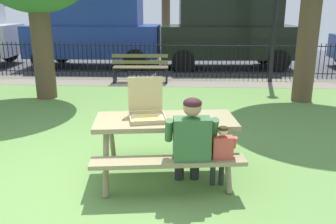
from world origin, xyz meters
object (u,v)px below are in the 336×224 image
Objects in this scene: picnic_table_foreground at (165,131)px; park_bench_center at (141,68)px; pizza_slice_on_table at (118,118)px; child_at_table at (221,151)px; parked_car_left at (94,31)px; adult_at_table at (191,140)px; pizza_box_open at (147,111)px; parked_car_center at (228,31)px.

park_bench_center is (-1.10, 5.94, -0.18)m from picnic_table_foreground.
pizza_slice_on_table is 0.24× the size of child_at_table.
adult_at_table is at bearing -69.37° from parked_car_left.
park_bench_center is (-0.49, 5.98, -0.36)m from pizza_slice_on_table.
child_at_table is (0.69, -0.45, -0.08)m from picnic_table_foreground.
pizza_slice_on_table is 0.04× the size of parked_car_left.
adult_at_table is at bearing -40.26° from pizza_box_open.
child_at_table is at bearing -17.52° from pizza_slice_on_table.
parked_car_left is at bearing 106.05° from pizza_slice_on_table.
child_at_table is at bearing -67.40° from parked_car_left.
child_at_table is 9.24m from parked_car_center.
parked_car_center is at bearing 83.84° from child_at_table.
pizza_slice_on_table is at bearing -73.95° from parked_car_left.
child_at_table is at bearing 2.55° from adult_at_table.
park_bench_center is at bearing 105.59° from child_at_table.
adult_at_table is 9.29m from parked_car_center.
adult_at_table is 0.74× the size of park_bench_center.
pizza_slice_on_table is at bearing -85.32° from park_bench_center.
child_at_table is at bearing -26.64° from pizza_box_open.
parked_car_left is at bearing 126.25° from park_bench_center.
picnic_table_foreground is 0.57m from adult_at_table.
park_bench_center is at bearing -135.08° from parked_car_center.
picnic_table_foreground is 1.22× the size of park_bench_center.
pizza_slice_on_table is 0.04× the size of parked_car_center.
pizza_slice_on_table is 6.01m from park_bench_center.
child_at_table is (0.36, 0.02, -0.14)m from adult_at_table.
pizza_slice_on_table is 9.05m from parked_car_center.
child_at_table is (1.29, -0.41, -0.26)m from pizza_slice_on_table.
pizza_box_open is 0.12× the size of parked_car_center.
parked_car_center reaches higher than pizza_box_open.
picnic_table_foreground is 0.64m from pizza_slice_on_table.
child_at_table is 0.18× the size of parked_car_center.
adult_at_table reaches higher than picnic_table_foreground.
parked_car_left is at bearing -180.00° from parked_car_center.
parked_car_left reaches higher than park_bench_center.
parked_car_left reaches higher than child_at_table.
adult_at_table is at bearing -77.46° from park_bench_center.
picnic_table_foreground is at bearing -3.64° from pizza_box_open.
adult_at_table is at bearing -54.79° from picnic_table_foreground.
adult_at_table is 9.82m from parked_car_left.
parked_car_center reaches higher than pizza_slice_on_table.
pizza_box_open is 0.38m from pizza_slice_on_table.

